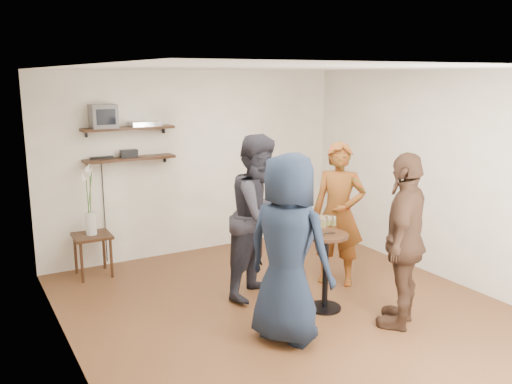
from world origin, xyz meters
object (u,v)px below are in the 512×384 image
(radio, at_px, (129,154))
(dvd_deck, at_px, (145,124))
(drinks_table, at_px, (326,261))
(person_brown, at_px, (404,241))
(side_table, at_px, (92,241))
(person_plaid, at_px, (339,214))
(person_navy, at_px, (288,249))
(crt_monitor, at_px, (103,116))
(person_dark, at_px, (261,216))

(radio, bearing_deg, dvd_deck, 0.00)
(dvd_deck, xyz_separation_m, drinks_table, (1.13, -2.51, -1.34))
(person_brown, bearing_deg, dvd_deck, -97.69)
(side_table, height_order, person_brown, person_brown)
(radio, bearing_deg, person_plaid, -44.60)
(person_navy, bearing_deg, person_brown, -131.26)
(dvd_deck, distance_m, radio, 0.45)
(crt_monitor, height_order, radio, crt_monitor)
(crt_monitor, relative_size, person_navy, 0.17)
(side_table, xyz_separation_m, person_plaid, (2.57, -1.74, 0.42))
(radio, xyz_separation_m, person_plaid, (1.97, -1.95, -0.64))
(person_navy, bearing_deg, person_dark, -43.72)
(crt_monitor, xyz_separation_m, person_dark, (1.28, -1.79, -1.07))
(drinks_table, distance_m, person_navy, 0.90)
(side_table, xyz_separation_m, drinks_table, (1.97, -2.30, 0.10))
(radio, height_order, person_plaid, person_plaid)
(radio, distance_m, person_dark, 2.12)
(radio, relative_size, drinks_table, 0.25)
(crt_monitor, bearing_deg, side_table, -143.20)
(crt_monitor, bearing_deg, person_navy, -71.71)
(crt_monitor, relative_size, dvd_deck, 0.80)
(radio, xyz_separation_m, drinks_table, (1.37, -2.51, -0.96))
(person_dark, bearing_deg, crt_monitor, 96.16)
(crt_monitor, xyz_separation_m, person_plaid, (2.29, -1.95, -1.14))
(person_brown, bearing_deg, side_table, -85.08)
(side_table, height_order, person_navy, person_navy)
(person_plaid, relative_size, person_brown, 0.97)
(side_table, height_order, person_plaid, person_plaid)
(person_plaid, height_order, person_dark, person_dark)
(person_navy, bearing_deg, drinks_table, -90.00)
(drinks_table, distance_m, person_plaid, 0.88)
(drinks_table, relative_size, person_dark, 0.46)
(crt_monitor, height_order, person_plaid, crt_monitor)
(radio, height_order, person_brown, person_brown)
(crt_monitor, bearing_deg, drinks_table, -56.11)
(crt_monitor, bearing_deg, person_plaid, -40.44)
(crt_monitor, relative_size, person_plaid, 0.18)
(crt_monitor, xyz_separation_m, drinks_table, (1.68, -2.51, -1.46))
(side_table, bearing_deg, dvd_deck, 14.24)
(crt_monitor, xyz_separation_m, side_table, (-0.28, -0.21, -1.56))
(crt_monitor, bearing_deg, radio, 0.00)
(dvd_deck, relative_size, person_brown, 0.22)
(radio, height_order, person_dark, person_dark)
(dvd_deck, bearing_deg, radio, 180.00)
(person_dark, relative_size, person_brown, 1.05)
(drinks_table, height_order, person_dark, person_dark)
(person_navy, bearing_deg, radio, -14.29)
(crt_monitor, relative_size, radio, 1.45)
(dvd_deck, relative_size, drinks_table, 0.46)
(person_plaid, distance_m, person_dark, 1.02)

